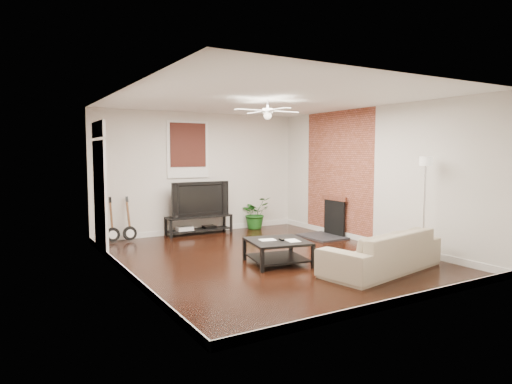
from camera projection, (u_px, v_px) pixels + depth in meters
room at (267, 180)px, 7.89m from camera, size 5.01×6.01×2.81m
brick_accent at (338, 174)px, 10.00m from camera, size 0.02×2.20×2.80m
fireplace at (328, 216)px, 9.94m from camera, size 0.80×1.10×0.92m
window_back at (188, 149)px, 10.24m from camera, size 1.00×0.06×1.30m
door_left at (101, 186)px, 8.29m from camera, size 0.08×1.00×2.50m
tv_stand at (199, 225)px, 10.32m from camera, size 1.53×0.41×0.43m
tv at (198, 199)px, 10.28m from camera, size 1.37×0.18×0.79m
coffee_table at (278, 252)px, 7.57m from camera, size 1.11×1.11×0.40m
sofa at (381, 251)px, 7.09m from camera, size 2.35×1.28×0.65m
floor_lamp at (424, 209)px, 7.69m from camera, size 0.35×0.35×1.82m
potted_plant at (255, 213)px, 11.04m from camera, size 0.82×0.75×0.78m
guitar_left at (112, 220)px, 9.28m from camera, size 0.30×0.21×0.96m
guitar_right at (130, 219)px, 9.43m from camera, size 0.32×0.24×0.96m
ceiling_fan at (268, 111)px, 7.78m from camera, size 1.24×1.24×0.32m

